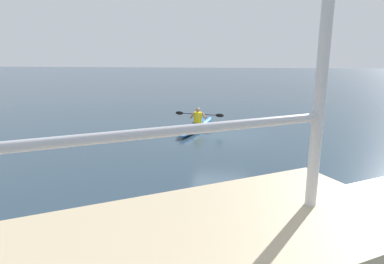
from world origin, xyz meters
The scene contains 3 objects.
ground_plane centered at (0.00, 0.00, 0.00)m, with size 160.00×160.00×0.00m, color #283D4C.
kayak centered at (1.15, -0.83, 0.15)m, with size 1.45×4.53×0.30m.
kayaker centered at (1.14, -0.90, 0.60)m, with size 2.37×0.63×0.71m.
Camera 1 is at (-0.61, 14.07, 3.39)m, focal length 30.48 mm.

